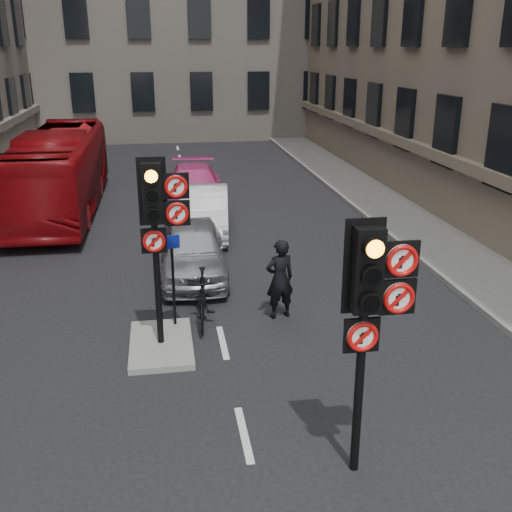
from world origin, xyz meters
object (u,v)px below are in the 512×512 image
object	(u,v)px
car_silver	(193,250)
bus_red	(60,171)
motorcycle	(202,298)
signal_far	(158,213)
car_pink	(194,186)
info_sign	(173,268)
car_white	(204,211)
motorcyclist	(280,279)
signal_near	(372,297)

from	to	relation	value
car_silver	bus_red	bearing A→B (deg)	122.07
motorcycle	signal_far	bearing A→B (deg)	-123.24
car_pink	info_sign	size ratio (longest dim) A/B	2.51
bus_red	motorcycle	world-z (taller)	bus_red
car_white	bus_red	distance (m)	5.90
motorcycle	motorcyclist	distance (m)	1.68
car_white	info_sign	xyz separation A→B (m)	(-1.14, -6.77, 0.67)
car_pink	motorcyclist	distance (m)	10.06
motorcyclist	signal_far	bearing A→B (deg)	9.02
bus_red	info_sign	world-z (taller)	bus_red
car_pink	bus_red	world-z (taller)	bus_red
signal_far	bus_red	xyz separation A→B (m)	(-3.39, 10.93, -1.29)
car_silver	motorcyclist	size ratio (longest dim) A/B	2.33
car_pink	motorcycle	distance (m)	9.99
car_silver	bus_red	world-z (taller)	bus_red
bus_red	info_sign	size ratio (longest dim) A/B	5.26
car_silver	motorcyclist	distance (m)	3.24
bus_red	signal_far	bearing A→B (deg)	-72.54
signal_far	car_silver	distance (m)	4.34
motorcyclist	signal_near	bearing A→B (deg)	78.38
car_white	motorcycle	distance (m)	6.52
motorcyclist	info_sign	xyz separation A→B (m)	(-2.24, -0.27, 0.49)
car_white	bus_red	world-z (taller)	bus_red
signal_far	car_white	bearing A→B (deg)	79.74
info_sign	motorcycle	bearing A→B (deg)	5.82
car_pink	motorcyclist	world-z (taller)	motorcyclist
signal_far	info_sign	distance (m)	1.55
car_pink	bus_red	size ratio (longest dim) A/B	0.48
signal_far	info_sign	xyz separation A→B (m)	(0.21, 0.74, -1.34)
signal_far	motorcycle	xyz separation A→B (m)	(0.81, 1.01, -2.14)
car_silver	car_pink	xyz separation A→B (m)	(0.47, 7.22, 0.01)
signal_near	motorcyclist	size ratio (longest dim) A/B	2.04
car_white	motorcycle	world-z (taller)	car_white
signal_near	signal_far	size ratio (longest dim) A/B	1.00
motorcycle	motorcyclist	bearing A→B (deg)	5.44
car_pink	motorcycle	world-z (taller)	car_pink
signal_far	motorcyclist	size ratio (longest dim) A/B	2.04
info_sign	car_white	bearing A→B (deg)	61.99
signal_near	motorcycle	world-z (taller)	signal_near
car_silver	info_sign	xyz separation A→B (m)	(-0.56, -3.03, 0.67)
bus_red	motorcycle	bearing A→B (deg)	-66.85
signal_near	car_silver	distance (m)	8.20
car_silver	car_white	distance (m)	3.78
motorcyclist	info_sign	world-z (taller)	info_sign
signal_near	car_pink	size ratio (longest dim) A/B	0.74
signal_near	motorcycle	xyz separation A→B (m)	(-1.79, 5.01, -2.02)
car_silver	motorcycle	bearing A→B (deg)	-87.48
car_white	motorcyclist	bearing A→B (deg)	-74.63
bus_red	car_silver	bearing A→B (deg)	-59.59
signal_near	motorcycle	bearing A→B (deg)	109.71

